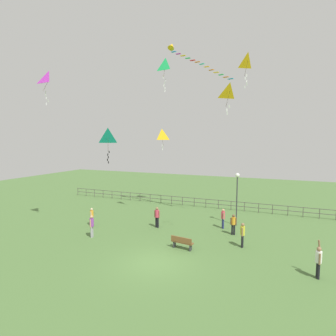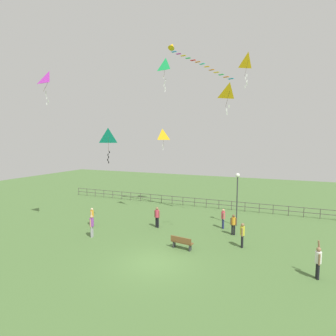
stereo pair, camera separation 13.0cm
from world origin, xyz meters
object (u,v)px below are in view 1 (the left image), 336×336
object	(u,v)px
person_3	(157,216)
person_6	(319,260)
person_1	(243,233)
lamppost	(237,188)
kite_1	(49,80)
park_bench	(182,242)
person_4	(223,217)
kite_5	(162,135)
person_0	(233,223)
kite_3	(248,61)
person_2	(92,225)
streamer_kite	(177,49)
person_5	(92,216)
kite_4	(166,66)
kite_0	(108,138)
kite_2	(230,92)

from	to	relation	value
person_3	person_6	world-z (taller)	person_6
person_1	lamppost	bearing A→B (deg)	103.23
kite_1	lamppost	bearing A→B (deg)	27.21
park_bench	person_4	size ratio (longest dim) A/B	0.95
person_1	kite_5	bearing A→B (deg)	137.26
kite_5	park_bench	bearing A→B (deg)	-60.11
person_0	person_1	xyz separation A→B (m)	(0.95, -2.19, 0.04)
lamppost	kite_3	xyz separation A→B (m)	(0.64, -0.51, 10.01)
kite_5	person_6	bearing A→B (deg)	-40.16
lamppost	person_2	xyz separation A→B (m)	(-9.46, -7.04, -2.29)
person_3	person_2	bearing A→B (deg)	-131.89
person_4	kite_3	distance (m)	12.44
person_4	kite_1	xyz separation A→B (m)	(-12.36, -5.58, 10.84)
streamer_kite	person_5	bearing A→B (deg)	-134.00
kite_4	person_1	bearing A→B (deg)	-24.90
lamppost	kite_0	world-z (taller)	kite_0
kite_0	lamppost	bearing A→B (deg)	21.07
kite_3	kite_5	xyz separation A→B (m)	(-9.61, 5.17, -5.45)
kite_3	kite_0	bearing A→B (deg)	-162.53
lamppost	person_2	size ratio (longest dim) A/B	2.69
person_5	kite_3	bearing A→B (deg)	20.05
kite_1	streamer_kite	size ratio (longest dim) A/B	0.41
person_1	person_2	xyz separation A→B (m)	(-10.55, -2.40, -0.00)
person_2	streamer_kite	distance (m)	16.82
lamppost	kite_5	xyz separation A→B (m)	(-8.97, 4.66, 4.56)
person_3	person_4	size ratio (longest dim) A/B	1.05
person_5	kite_5	distance (m)	11.97
person_6	streamer_kite	bearing A→B (deg)	143.52
person_5	person_1	bearing A→B (deg)	0.90
lamppost	person_4	xyz separation A→B (m)	(-0.89, -1.23, -2.31)
person_3	kite_0	xyz separation A→B (m)	(-4.12, -0.76, 6.43)
park_bench	person_3	world-z (taller)	person_3
person_0	person_5	xyz separation A→B (m)	(-11.35, -2.38, -0.04)
person_3	person_4	world-z (taller)	person_3
kite_0	kite_4	size ratio (longest dim) A/B	1.04
person_1	kite_2	bearing A→B (deg)	-140.46
person_3	person_0	bearing A→B (deg)	6.31
person_3	person_4	xyz separation A→B (m)	(5.06, 1.90, -0.05)
kite_1	kite_5	distance (m)	12.87
person_2	person_6	bearing A→B (deg)	-1.24
person_6	kite_1	world-z (taller)	kite_1
park_bench	kite_0	bearing A→B (deg)	160.70
person_2	person_6	distance (m)	14.73
kite_3	person_4	bearing A→B (deg)	-154.80
person_1	person_3	distance (m)	7.20
kite_0	kite_5	xyz separation A→B (m)	(1.11, 8.54, 0.39)
kite_1	person_0	bearing A→B (deg)	18.04
person_5	kite_1	distance (m)	11.27
kite_4	person_4	bearing A→B (deg)	1.78
person_0	kite_2	bearing A→B (deg)	-89.34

